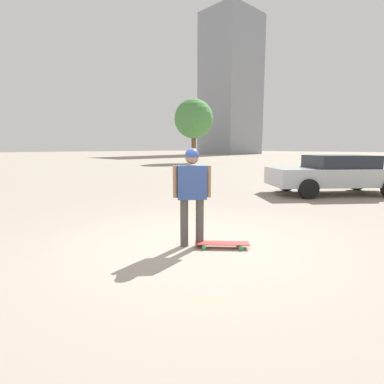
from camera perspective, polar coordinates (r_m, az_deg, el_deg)
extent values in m
plane|color=gray|center=(4.99, 0.00, -10.20)|extent=(220.00, 220.00, 0.00)
cylinder|color=#4C4742|center=(4.87, -1.49, -5.88)|extent=(0.13, 0.13, 0.78)
cylinder|color=#4C4742|center=(4.89, 1.48, -5.83)|extent=(0.13, 0.13, 0.78)
cube|color=#334C8C|center=(4.76, 0.00, 1.84)|extent=(0.44, 0.48, 0.54)
cylinder|color=#9E7051|center=(4.75, -3.23, 1.97)|extent=(0.08, 0.08, 0.51)
cylinder|color=#9E7051|center=(4.79, 3.20, 2.02)|extent=(0.08, 0.08, 0.51)
sphere|color=#9E7051|center=(4.73, 0.00, 6.58)|extent=(0.21, 0.21, 0.21)
sphere|color=#2D4799|center=(4.73, 0.00, 7.03)|extent=(0.22, 0.22, 0.22)
cube|color=#A5332D|center=(4.90, 5.75, -9.66)|extent=(0.76, 0.75, 0.01)
cylinder|color=green|center=(4.79, 2.27, -10.56)|extent=(0.07, 0.07, 0.07)
cylinder|color=green|center=(5.01, 2.28, -9.69)|extent=(0.07, 0.07, 0.07)
cylinder|color=green|center=(4.83, 9.36, -10.53)|extent=(0.07, 0.07, 0.07)
cylinder|color=green|center=(5.05, 9.04, -9.67)|extent=(0.07, 0.07, 0.07)
cube|color=#ADB2B7|center=(11.41, 25.66, 2.70)|extent=(4.13, 4.59, 0.60)
cube|color=#1E232D|center=(11.44, 26.31, 5.23)|extent=(2.49, 2.56, 0.42)
cylinder|color=black|center=(10.02, 21.31, 0.54)|extent=(0.54, 0.62, 0.63)
cylinder|color=black|center=(11.62, 17.49, 1.75)|extent=(0.54, 0.62, 0.63)
cylinder|color=black|center=(12.92, 28.87, 1.73)|extent=(0.54, 0.62, 0.63)
cube|color=gray|center=(75.15, 7.41, 19.41)|extent=(10.28, 12.04, 31.79)
cylinder|color=brown|center=(31.25, 0.33, 8.41)|extent=(0.48, 0.48, 3.09)
sphere|color=#478442|center=(31.39, 0.33, 13.78)|extent=(3.97, 3.97, 3.97)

